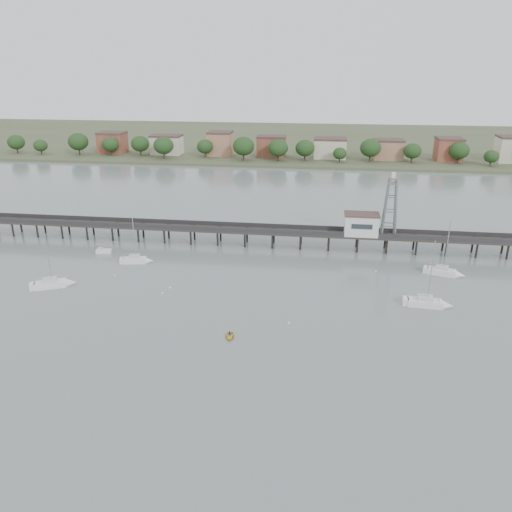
{
  "coord_description": "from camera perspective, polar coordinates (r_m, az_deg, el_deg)",
  "views": [
    {
      "loc": [
        15.06,
        -58.4,
        43.13
      ],
      "look_at": [
        1.54,
        42.0,
        4.0
      ],
      "focal_mm": 35.0,
      "sensor_mm": 36.0,
      "label": 1
    }
  ],
  "objects": [
    {
      "name": "sailboat_a",
      "position": [
        111.23,
        -21.77,
        -2.94
      ],
      "size": [
        8.5,
        5.71,
        13.64
      ],
      "rotation": [
        0.0,
        0.0,
        0.44
      ],
      "color": "white",
      "rests_on": "ground"
    },
    {
      "name": "pier_building",
      "position": [
        124.29,
        11.94,
        3.59
      ],
      "size": [
        8.4,
        5.4,
        5.3
      ],
      "color": "silver",
      "rests_on": "ground"
    },
    {
      "name": "ground_plane",
      "position": [
        74.15,
        -5.7,
        -14.57
      ],
      "size": [
        500.0,
        500.0,
        0.0
      ],
      "primitive_type": "plane",
      "color": "slate",
      "rests_on": "ground"
    },
    {
      "name": "lattice_tower",
      "position": [
        123.75,
        15.1,
        5.38
      ],
      "size": [
        3.2,
        3.2,
        15.5
      ],
      "color": "slate",
      "rests_on": "ground"
    },
    {
      "name": "yellow_dinghy",
      "position": [
        85.3,
        -3.03,
        -9.29
      ],
      "size": [
        2.13,
        0.87,
        2.89
      ],
      "primitive_type": "imported",
      "rotation": [
        0.0,
        0.0,
        0.13
      ],
      "color": "yellow",
      "rests_on": "ground"
    },
    {
      "name": "dinghy_occupant",
      "position": [
        85.3,
        -3.03,
        -9.29
      ],
      "size": [
        0.42,
        1.01,
        0.24
      ],
      "primitive_type": "imported",
      "rotation": [
        0.0,
        0.0,
        3.21
      ],
      "color": "black",
      "rests_on": "ground"
    },
    {
      "name": "far_shore",
      "position": [
        301.31,
        4.93,
        12.99
      ],
      "size": [
        500.0,
        170.0,
        10.4
      ],
      "color": "#475133",
      "rests_on": "ground"
    },
    {
      "name": "white_tender",
      "position": [
        127.18,
        -17.05,
        0.54
      ],
      "size": [
        3.79,
        2.08,
        1.4
      ],
      "rotation": [
        0.0,
        0.0,
        0.17
      ],
      "color": "white",
      "rests_on": "ground"
    },
    {
      "name": "sailboat_d",
      "position": [
        100.73,
        19.48,
        -5.14
      ],
      "size": [
        8.62,
        3.2,
        13.92
      ],
      "rotation": [
        0.0,
        0.0,
        -0.09
      ],
      "color": "white",
      "rests_on": "ground"
    },
    {
      "name": "pier",
      "position": [
        125.67,
        0.4,
        2.88
      ],
      "size": [
        150.0,
        5.0,
        5.5
      ],
      "color": "#2D2823",
      "rests_on": "ground"
    },
    {
      "name": "sailboat_e",
      "position": [
        116.34,
        21.01,
        -1.78
      ],
      "size": [
        8.2,
        4.43,
        13.05
      ],
      "rotation": [
        0.0,
        0.0,
        -0.29
      ],
      "color": "white",
      "rests_on": "ground"
    },
    {
      "name": "sailboat_b",
      "position": [
        118.52,
        -13.23,
        -0.47
      ],
      "size": [
        7.19,
        3.13,
        11.61
      ],
      "rotation": [
        0.0,
        0.0,
        0.16
      ],
      "color": "white",
      "rests_on": "ground"
    },
    {
      "name": "mooring_buoys",
      "position": [
        99.96,
        0.99,
        -4.39
      ],
      "size": [
        78.89,
        26.69,
        0.39
      ],
      "color": "beige",
      "rests_on": "ground"
    }
  ]
}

